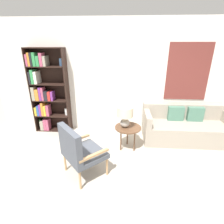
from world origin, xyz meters
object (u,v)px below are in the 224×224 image
(bookshelf, at_px, (45,91))
(armchair, at_px, (78,149))
(side_table, at_px, (128,129))
(table_lamp, at_px, (125,114))
(couch, at_px, (185,127))

(bookshelf, height_order, armchair, bookshelf)
(bookshelf, height_order, side_table, bookshelf)
(table_lamp, bearing_deg, couch, 19.24)
(armchair, height_order, couch, armchair)
(couch, distance_m, side_table, 1.46)
(armchair, distance_m, table_lamp, 1.22)
(armchair, distance_m, couch, 2.62)
(bookshelf, bearing_deg, table_lamp, -20.75)
(side_table, xyz_separation_m, table_lamp, (-0.07, 0.01, 0.33))
(side_table, distance_m, table_lamp, 0.34)
(couch, height_order, side_table, couch)
(armchair, bearing_deg, side_table, 47.27)
(armchair, xyz_separation_m, side_table, (0.84, 0.91, -0.07))
(couch, distance_m, table_lamp, 1.59)
(armchair, relative_size, table_lamp, 2.10)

